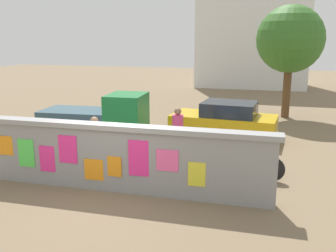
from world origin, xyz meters
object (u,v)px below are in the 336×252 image
object	(u,v)px
person_walking	(95,139)
tree_roadside	(290,40)
car_parked	(225,120)
bicycle_near	(252,165)
person_bystander	(178,128)
auto_rickshaw_truck	(100,121)
motorcycle	(177,160)

from	to	relation	value
person_walking	tree_roadside	xyz separation A→B (m)	(5.33, 9.33, 2.61)
car_parked	bicycle_near	xyz separation A→B (m)	(1.18, -3.87, -0.37)
person_bystander	car_parked	bearing A→B (deg)	67.69
auto_rickshaw_truck	bicycle_near	distance (m)	5.60
person_bystander	motorcycle	bearing A→B (deg)	-76.95
person_bystander	tree_roadside	distance (m)	8.62
person_walking	person_bystander	xyz separation A→B (m)	(1.87, 1.87, 0.00)
person_walking	person_bystander	distance (m)	2.65
auto_rickshaw_truck	person_walking	xyz separation A→B (m)	(1.08, -2.61, 0.09)
motorcycle	person_bystander	size ratio (longest dim) A/B	1.17
person_walking	auto_rickshaw_truck	bearing A→B (deg)	112.46
auto_rickshaw_truck	motorcycle	bearing A→B (deg)	-34.29
tree_roadside	person_walking	bearing A→B (deg)	-119.75
bicycle_near	person_walking	size ratio (longest dim) A/B	1.05
car_parked	person_walking	world-z (taller)	person_walking
motorcycle	bicycle_near	world-z (taller)	bicycle_near
bicycle_near	person_walking	distance (m)	4.31
auto_rickshaw_truck	person_bystander	xyz separation A→B (m)	(2.95, -0.73, 0.09)
auto_rickshaw_truck	bicycle_near	size ratio (longest dim) A/B	2.17
bicycle_near	car_parked	bearing A→B (deg)	106.94
auto_rickshaw_truck	person_walking	world-z (taller)	auto_rickshaw_truck
bicycle_near	person_bystander	size ratio (longest dim) A/B	1.05
car_parked	bicycle_near	distance (m)	4.07
auto_rickshaw_truck	person_bystander	size ratio (longest dim) A/B	2.27
car_parked	tree_roadside	bearing A→B (deg)	63.64
bicycle_near	tree_roadside	xyz separation A→B (m)	(1.14, 8.55, 3.23)
person_bystander	tree_roadside	xyz separation A→B (m)	(3.46, 7.46, 2.61)
person_bystander	person_walking	bearing A→B (deg)	-135.01
motorcycle	tree_roadside	xyz separation A→B (m)	(3.11, 8.98, 3.13)
auto_rickshaw_truck	person_walking	distance (m)	2.82
person_walking	person_bystander	world-z (taller)	same
car_parked	person_bystander	world-z (taller)	person_bystander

